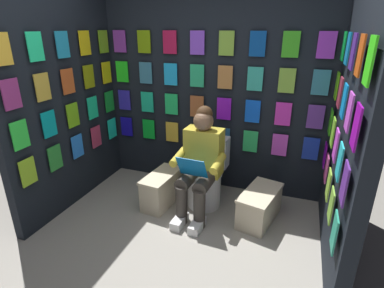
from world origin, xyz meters
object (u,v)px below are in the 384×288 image
comic_longbox_far (259,206)px  toilet (207,177)px  comic_longbox_near (162,189)px  person_reading (200,163)px

comic_longbox_far → toilet: bearing=-1.6°
comic_longbox_near → comic_longbox_far: (-1.12, -0.05, -0.02)m
person_reading → comic_longbox_near: (0.46, -0.01, -0.41)m
toilet → comic_longbox_near: bearing=27.2°
comic_longbox_near → comic_longbox_far: size_ratio=0.91×
toilet → comic_longbox_near: (0.47, 0.22, -0.14)m
person_reading → comic_longbox_near: bearing=1.5°
comic_longbox_near → comic_longbox_far: 1.12m
toilet → person_reading: person_reading is taller
toilet → comic_longbox_far: bearing=168.4°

